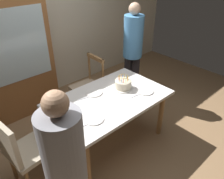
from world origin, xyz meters
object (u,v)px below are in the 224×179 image
object	(u,v)px
birthday_cake	(123,84)
chair_spindle_back	(88,87)
chair_upholstered	(21,150)
plate_near_guest	(145,91)
plate_near_celebrant	(94,119)
person_guest	(133,48)
plate_far_side	(94,93)
china_cabinet	(14,58)
person_celebrant	(66,168)
dining_table	(109,104)

from	to	relation	value
birthday_cake	chair_spindle_back	world-z (taller)	chair_spindle_back
chair_upholstered	plate_near_guest	bearing A→B (deg)	-12.12
plate_near_celebrant	person_guest	xyz separation A→B (m)	(1.49, 0.82, 0.21)
plate_far_side	china_cabinet	size ratio (longest dim) A/B	0.12
plate_far_side	person_celebrant	size ratio (longest dim) A/B	0.14
plate_near_celebrant	plate_near_guest	bearing A→B (deg)	0.00
chair_spindle_back	person_guest	world-z (taller)	person_guest
plate_near_celebrant	plate_far_side	xyz separation A→B (m)	(0.34, 0.43, 0.00)
chair_upholstered	person_guest	size ratio (longest dim) A/B	0.56
plate_near_guest	person_guest	size ratio (longest dim) A/B	0.13
birthday_cake	person_celebrant	size ratio (longest dim) A/B	0.17
plate_near_guest	china_cabinet	world-z (taller)	china_cabinet
dining_table	birthday_cake	size ratio (longest dim) A/B	5.40
plate_far_side	person_celebrant	distance (m)	1.34
person_guest	plate_near_celebrant	bearing A→B (deg)	-151.18
person_celebrant	chair_upholstered	bearing A→B (deg)	96.16
plate_near_celebrant	china_cabinet	xyz separation A→B (m)	(-0.14, 1.77, 0.20)
birthday_cake	china_cabinet	bearing A→B (deg)	119.31
plate_near_celebrant	plate_near_guest	xyz separation A→B (m)	(0.87, 0.00, 0.00)
chair_spindle_back	person_celebrant	world-z (taller)	person_celebrant
plate_near_celebrant	person_celebrant	xyz separation A→B (m)	(-0.64, -0.48, 0.16)
dining_table	china_cabinet	size ratio (longest dim) A/B	0.80
dining_table	chair_upholstered	bearing A→B (deg)	173.53
plate_near_celebrant	chair_spindle_back	distance (m)	1.24
birthday_cake	chair_upholstered	distance (m)	1.47
plate_near_guest	person_guest	bearing A→B (deg)	52.92
plate_near_celebrant	plate_near_guest	size ratio (longest dim) A/B	1.00
plate_far_side	birthday_cake	bearing A→B (deg)	-24.29
plate_far_side	chair_upholstered	bearing A→B (deg)	-175.52
plate_near_guest	chair_upholstered	bearing A→B (deg)	167.88
birthday_cake	china_cabinet	xyz separation A→B (m)	(-0.85, 1.51, 0.14)
chair_spindle_back	person_guest	xyz separation A→B (m)	(0.82, -0.19, 0.51)
person_guest	birthday_cake	bearing A→B (deg)	-144.31
plate_near_guest	plate_far_side	bearing A→B (deg)	141.09
birthday_cake	plate_near_celebrant	distance (m)	0.76
chair_upholstered	person_guest	bearing A→B (deg)	12.10
person_celebrant	plate_near_celebrant	bearing A→B (deg)	36.59
plate_near_celebrant	plate_near_guest	world-z (taller)	same
person_guest	china_cabinet	world-z (taller)	china_cabinet
chair_upholstered	china_cabinet	distance (m)	1.60
chair_upholstered	dining_table	bearing A→B (deg)	-6.47
plate_far_side	plate_near_guest	world-z (taller)	same
person_guest	china_cabinet	bearing A→B (deg)	149.62
dining_table	person_guest	size ratio (longest dim) A/B	0.89
plate_near_celebrant	china_cabinet	bearing A→B (deg)	94.47
plate_far_side	person_guest	distance (m)	1.23
plate_near_guest	chair_upholstered	distance (m)	1.65
dining_table	plate_far_side	size ratio (longest dim) A/B	6.87
dining_table	chair_upholstered	xyz separation A→B (m)	(-1.14, 0.13, -0.12)
dining_table	person_celebrant	distance (m)	1.29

